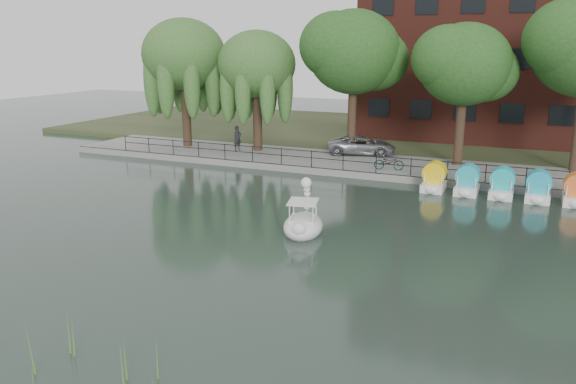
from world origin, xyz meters
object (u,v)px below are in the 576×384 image
Objects in this scene: bicycle at (389,161)px; pedestrian at (237,137)px; minivan at (362,144)px; swan_boat at (303,222)px.

pedestrian is at bearing 68.83° from bicycle.
bicycle is 11.34m from pedestrian.
minivan is at bearing 23.82° from bicycle.
minivan is at bearing 83.84° from swan_boat.
minivan is 4.91m from bicycle.
minivan is 2.61× the size of pedestrian.
minivan is 8.59m from pedestrian.
swan_boat is (-0.74, -11.56, -0.43)m from bicycle.
minivan is 3.00× the size of bicycle.
swan_boat is (10.42, -13.47, -0.91)m from pedestrian.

